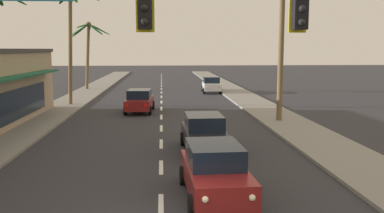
{
  "coord_description": "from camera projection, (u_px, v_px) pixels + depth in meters",
  "views": [
    {
      "loc": [
        0.06,
        -9.43,
        4.59
      ],
      "look_at": [
        1.32,
        8.0,
        2.2
      ],
      "focal_mm": 39.24,
      "sensor_mm": 36.0,
      "label": 1
    }
  ],
  "objects": [
    {
      "name": "sidewalk_right",
      "position": [
        270.0,
        112.0,
        30.25
      ],
      "size": [
        3.2,
        110.0,
        0.14
      ],
      "primitive_type": "cube",
      "color": "gray",
      "rests_on": "ground"
    },
    {
      "name": "sidewalk_left",
      "position": [
        49.0,
        115.0,
        29.14
      ],
      "size": [
        3.2,
        110.0,
        0.14
      ],
      "primitive_type": "cube",
      "color": "gray",
      "rests_on": "ground"
    },
    {
      "name": "lane_markings",
      "position": [
        168.0,
        115.0,
        29.64
      ],
      "size": [
        4.28,
        88.06,
        0.01
      ],
      "color": "silver",
      "rests_on": "ground"
    },
    {
      "name": "traffic_signal_mast",
      "position": [
        304.0,
        34.0,
        9.67
      ],
      "size": [
        10.97,
        0.41,
        7.05
      ],
      "color": "#2D2D33",
      "rests_on": "ground"
    },
    {
      "name": "sedan_lead_at_stop_bar",
      "position": [
        215.0,
        171.0,
        13.01
      ],
      "size": [
        2.08,
        4.5,
        1.68
      ],
      "color": "maroon",
      "rests_on": "ground"
    },
    {
      "name": "sedan_third_in_queue",
      "position": [
        204.0,
        133.0,
        18.83
      ],
      "size": [
        2.03,
        4.48,
        1.68
      ],
      "color": "black",
      "rests_on": "ground"
    },
    {
      "name": "sedan_oncoming_far",
      "position": [
        140.0,
        101.0,
        30.73
      ],
      "size": [
        2.13,
        4.52,
        1.68
      ],
      "color": "maroon",
      "rests_on": "ground"
    },
    {
      "name": "sedan_parked_nearest_kerb",
      "position": [
        211.0,
        85.0,
        44.69
      ],
      "size": [
        2.07,
        4.5,
        1.68
      ],
      "color": "silver",
      "rests_on": "ground"
    },
    {
      "name": "palm_left_third",
      "position": [
        70.0,
        19.0,
        33.46
      ],
      "size": [
        4.63,
        4.23,
        9.61
      ],
      "color": "brown",
      "rests_on": "ground"
    },
    {
      "name": "palm_left_farthest",
      "position": [
        88.0,
        40.0,
        46.8
      ],
      "size": [
        4.48,
        4.99,
        7.62
      ],
      "color": "brown",
      "rests_on": "ground"
    },
    {
      "name": "palm_right_second",
      "position": [
        282.0,
        16.0,
        25.69
      ],
      "size": [
        3.81,
        3.36,
        9.62
      ],
      "color": "brown",
      "rests_on": "ground"
    }
  ]
}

